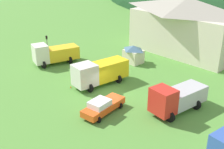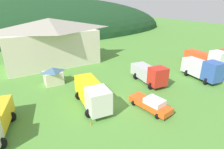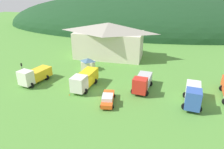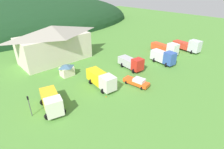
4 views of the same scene
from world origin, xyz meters
name	(u,v)px [view 4 (image 4 of 4)]	position (x,y,z in m)	size (l,w,h in m)	color
ground_plane	(115,84)	(0.00, 0.00, 0.00)	(200.00, 200.00, 0.00)	#518C38
forested_hill_backdrop	(14,29)	(0.00, 66.06, 0.00)	(128.02, 60.00, 28.92)	#193D1E
depot_building	(54,43)	(-2.93, 19.66, 4.71)	(18.59, 9.21, 9.13)	beige
play_shed_cream	(67,70)	(-5.31, 9.84, 1.40)	(2.89, 2.36, 2.71)	beige
heavy_rig_striped	(51,101)	(-13.21, 0.71, 1.64)	(4.21, 7.11, 3.24)	silver
flatbed_truck_yellow	(101,79)	(-2.82, 0.85, 1.76)	(3.62, 7.56, 3.20)	silver
crane_truck_red	(132,63)	(7.72, 2.48, 1.60)	(3.62, 6.98, 3.20)	red
box_truck_blue	(164,57)	(16.09, -0.81, 1.87)	(3.49, 6.73, 3.54)	#3356AD
heavy_rig_white	(166,48)	(22.70, 2.75, 1.75)	(3.69, 8.65, 3.61)	white
tow_truck_silver	(189,45)	(29.65, -0.57, 1.83)	(3.75, 8.60, 3.75)	silver
service_pickup_orange	(137,82)	(2.76, -3.43, 0.83)	(2.81, 5.50, 1.66)	#EF541B
traffic_light_west	(29,104)	(-16.29, 1.49, 2.23)	(0.20, 0.32, 3.58)	#4C4C51
traffic_cone_near_pickup	(106,97)	(-4.50, -2.41, 0.00)	(0.36, 0.36, 0.56)	orange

